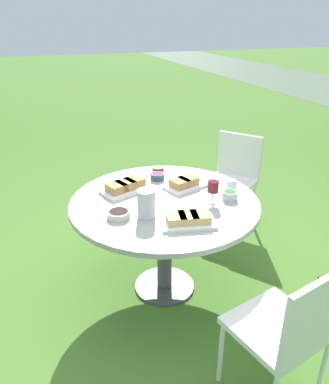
# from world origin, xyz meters

# --- Properties ---
(ground_plane) EXTENTS (40.00, 40.00, 0.00)m
(ground_plane) POSITION_xyz_m (0.00, 0.00, 0.00)
(ground_plane) COLOR #4C7A2D
(dining_table) EXTENTS (1.31, 1.31, 0.75)m
(dining_table) POSITION_xyz_m (0.00, 0.00, 0.65)
(dining_table) COLOR #4C4C51
(dining_table) RESTS_ON ground_plane
(chair_near_left) EXTENTS (0.51, 0.53, 0.89)m
(chair_near_left) POSITION_xyz_m (1.09, 0.27, 0.52)
(chair_near_left) COLOR silver
(chair_near_left) RESTS_ON ground_plane
(chair_near_right) EXTENTS (0.60, 0.60, 0.89)m
(chair_near_right) POSITION_xyz_m (-0.75, 0.98, 0.52)
(chair_near_right) COLOR silver
(chair_near_right) RESTS_ON ground_plane
(water_pitcher) EXTENTS (0.12, 0.12, 0.18)m
(water_pitcher) POSITION_xyz_m (0.19, -0.19, 0.84)
(water_pitcher) COLOR silver
(water_pitcher) RESTS_ON dining_table
(wine_glass) EXTENTS (0.07, 0.07, 0.16)m
(wine_glass) POSITION_xyz_m (0.16, 0.29, 0.87)
(wine_glass) COLOR silver
(wine_glass) RESTS_ON dining_table
(platter_bread_main) EXTENTS (0.28, 0.39, 0.07)m
(platter_bread_main) POSITION_xyz_m (-0.14, 0.22, 0.78)
(platter_bread_main) COLOR white
(platter_bread_main) RESTS_ON dining_table
(platter_charcuterie) EXTENTS (0.26, 0.36, 0.07)m
(platter_charcuterie) POSITION_xyz_m (0.36, 0.02, 0.78)
(platter_charcuterie) COLOR white
(platter_charcuterie) RESTS_ON dining_table
(platter_sandwich_side) EXTENTS (0.30, 0.39, 0.08)m
(platter_sandwich_side) POSITION_xyz_m (-0.23, -0.22, 0.79)
(platter_sandwich_side) COLOR white
(platter_sandwich_side) RESTS_ON dining_table
(bowl_fries) EXTENTS (0.09, 0.09, 0.05)m
(bowl_fries) POSITION_xyz_m (-0.48, 0.12, 0.78)
(bowl_fries) COLOR #334256
(bowl_fries) RESTS_ON dining_table
(bowl_salad) EXTENTS (0.10, 0.10, 0.06)m
(bowl_salad) POSITION_xyz_m (0.14, 0.43, 0.78)
(bowl_salad) COLOR silver
(bowl_salad) RESTS_ON dining_table
(bowl_olives) EXTENTS (0.15, 0.15, 0.04)m
(bowl_olives) POSITION_xyz_m (0.13, -0.35, 0.77)
(bowl_olives) COLOR beige
(bowl_olives) RESTS_ON dining_table
(bowl_dip_red) EXTENTS (0.11, 0.11, 0.05)m
(bowl_dip_red) POSITION_xyz_m (-0.36, 0.07, 0.78)
(bowl_dip_red) COLOR #334256
(bowl_dip_red) RESTS_ON dining_table
(cup_water_near) EXTENTS (0.07, 0.07, 0.08)m
(cup_water_near) POSITION_xyz_m (0.02, 0.51, 0.79)
(cup_water_near) COLOR silver
(cup_water_near) RESTS_ON dining_table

